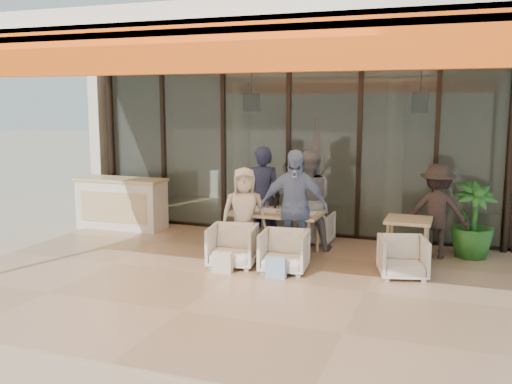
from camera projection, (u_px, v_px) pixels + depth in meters
The scene contains 21 objects.
ground at pixel (229, 278), 8.37m from camera, with size 70.00×70.00×0.00m, color #C6B293.
terrace_floor at pixel (229, 278), 8.36m from camera, with size 8.00×6.00×0.01m, color tan.
terrace_structure at pixel (219, 49), 7.61m from camera, with size 8.00×6.00×3.40m.
glass_storefront at pixel (289, 152), 10.90m from camera, with size 8.08×0.10×3.20m.
interior_block at pixel (319, 116), 12.95m from camera, with size 9.05×3.62×3.52m.
host_counter at pixel (121, 203), 11.53m from camera, with size 1.85×0.65×1.04m.
dining_table at pixel (277, 214), 9.57m from camera, with size 1.50×0.90×0.93m.
chair_far_left at pixel (271, 222), 10.64m from camera, with size 0.66×0.62×0.68m, color silver.
chair_far_right at pixel (315, 226), 10.35m from camera, with size 0.63×0.59×0.64m, color silver.
chair_near_left at pixel (233, 244), 8.87m from camera, with size 0.71×0.67×0.73m, color silver.
chair_near_right at pixel (284, 250), 8.59m from camera, with size 0.69×0.65×0.71m, color silver.
diner_navy at pixel (262, 197), 10.08m from camera, with size 0.65×0.43×1.79m, color #1A1D39.
diner_grey at pixel (308, 201), 9.80m from camera, with size 0.85×0.66×1.76m, color slate.
diner_cream at pixel (244, 214), 9.27m from camera, with size 0.74×0.48×1.52m, color beige.
diner_periwinkle at pixel (294, 207), 8.96m from camera, with size 1.07×0.45×1.83m, color #6E87B7.
tote_bag_cream at pixel (223, 263), 8.53m from camera, with size 0.30×0.10×0.34m, color silver.
tote_bag_blue at pixel (276, 269), 8.24m from camera, with size 0.30×0.10×0.34m, color #99BFD8.
side_table at pixel (408, 225), 8.95m from camera, with size 0.70×0.70×0.74m.
side_chair at pixel (403, 256), 8.30m from camera, with size 0.66×0.62×0.68m, color silver.
standing_woman at pixel (437, 212), 9.28m from camera, with size 1.01×0.58×1.57m, color black.
potted_palm at pixel (473, 221), 9.32m from camera, with size 0.71×0.71×1.27m, color #1E5919.
Camera 1 is at (3.13, -7.44, 2.56)m, focal length 40.00 mm.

